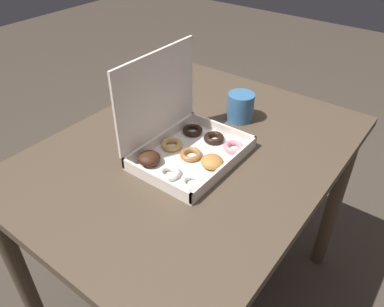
{
  "coord_description": "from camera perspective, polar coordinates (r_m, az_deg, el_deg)",
  "views": [
    {
      "loc": [
        -0.75,
        -0.56,
        1.41
      ],
      "look_at": [
        -0.04,
        -0.03,
        0.77
      ],
      "focal_mm": 35.0,
      "sensor_mm": 36.0,
      "label": 1
    }
  ],
  "objects": [
    {
      "name": "coffee_mug",
      "position": [
        1.27,
        7.41,
        7.13
      ],
      "size": [
        0.09,
        0.09,
        0.09
      ],
      "color": "teal",
      "rests_on": "dining_table"
    },
    {
      "name": "ground_plane",
      "position": [
        1.69,
        0.1,
        -20.33
      ],
      "size": [
        8.0,
        8.0,
        0.0
      ],
      "primitive_type": "plane",
      "color": "#42382D"
    },
    {
      "name": "dining_table",
      "position": [
        1.21,
        0.14,
        -3.47
      ],
      "size": [
        1.06,
        0.8,
        0.75
      ],
      "color": "#4C3D2D",
      "rests_on": "ground_plane"
    },
    {
      "name": "donut_box",
      "position": [
        1.09,
        -1.75,
        2.52
      ],
      "size": [
        0.33,
        0.25,
        0.29
      ],
      "color": "silver",
      "rests_on": "dining_table"
    }
  ]
}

